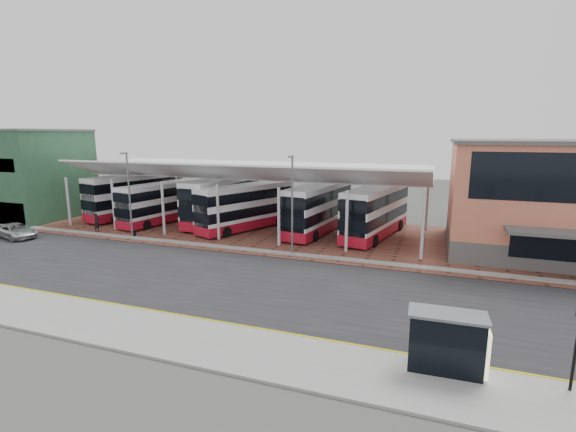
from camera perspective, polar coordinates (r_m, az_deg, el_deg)
name	(u,v)px	position (r m, az deg, el deg)	size (l,w,h in m)	color
ground	(235,276)	(29.52, -7.23, -8.18)	(140.00, 140.00, 0.00)	#41433F
road	(228,281)	(28.68, -8.14, -8.77)	(120.00, 14.00, 0.02)	black
forecourt	(315,236)	(40.44, 3.69, -2.70)	(72.00, 16.00, 0.06)	brown
sidewalk	(153,333)	(22.49, -18.01, -14.93)	(120.00, 4.00, 0.14)	gray
north_kerb	(269,252)	(34.86, -2.61, -4.92)	(120.00, 0.80, 0.14)	gray
yellow_line_near	(176,317)	(23.95, -15.02, -13.20)	(120.00, 0.12, 0.01)	#CBC000
yellow_line_far	(180,315)	(24.17, -14.61, -12.94)	(120.00, 0.12, 0.01)	#CBC000
canopy	(243,173)	(43.18, -6.16, 5.92)	(37.00, 11.63, 7.07)	silver
terminal	(571,198)	(40.31, 34.26, 2.01)	(18.40, 14.40, 9.25)	#524E4D
shop_green	(44,174)	(55.93, -30.41, 4.96)	(6.40, 10.20, 10.22)	#2D583A
shop_cream	(4,172)	(61.04, -34.35, 4.95)	(6.40, 10.20, 10.22)	beige
lamp_west	(129,193)	(41.34, -20.91, 3.00)	(0.16, 0.90, 8.07)	slate
lamp_east	(292,202)	(33.28, 0.56, 1.89)	(0.16, 0.90, 8.07)	slate
bus_0	(136,196)	(52.36, -20.08, 2.63)	(5.56, 12.38, 4.97)	white
bus_1	(162,203)	(47.89, -16.84, 1.73)	(4.28, 10.90, 4.38)	white
bus_2	(223,200)	(46.19, -8.93, 2.11)	(3.60, 12.22, 4.97)	white
bus_3	(246,207)	(42.76, -5.81, 1.20)	(6.82, 11.24, 4.59)	white
bus_4	(318,209)	(41.47, 4.17, 1.03)	(4.22, 11.80, 4.76)	white
bus_5	(376,212)	(40.48, 11.93, 0.57)	(4.97, 11.89, 4.78)	white
silver_car	(16,231)	(47.21, -33.22, -1.69)	(2.24, 4.85, 1.35)	silver
pedestrian	(97,223)	(45.81, -24.67, -0.82)	(0.68, 0.45, 1.87)	black
suitcase	(134,233)	(42.77, -20.32, -2.22)	(0.31, 0.22, 0.53)	black
bus_shelter	(454,339)	(18.63, 21.74, -15.32)	(3.18, 1.53, 2.51)	black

